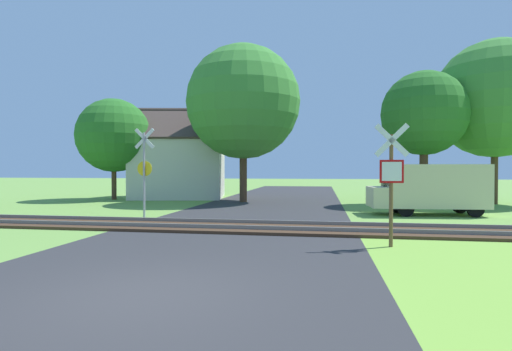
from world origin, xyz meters
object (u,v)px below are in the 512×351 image
(stop_sign_near, at_px, (391,177))
(tree_left, at_px, (114,136))
(house, at_px, (180,166))
(mail_truck, at_px, (430,187))
(tree_right, at_px, (424,114))
(tree_center, at_px, (243,102))
(tree_far, at_px, (495,99))
(crossing_sign_far, at_px, (144,167))

(stop_sign_near, relative_size, tree_left, 0.48)
(house, height_order, mail_truck, house)
(stop_sign_near, relative_size, house, 0.44)
(house, relative_size, mail_truck, 1.44)
(tree_right, distance_m, mail_truck, 6.28)
(stop_sign_near, height_order, house, house)
(tree_center, relative_size, mail_truck, 1.93)
(tree_far, bearing_deg, tree_center, -176.75)
(mail_truck, bearing_deg, tree_right, -14.87)
(tree_right, bearing_deg, tree_far, 20.47)
(house, xyz_separation_m, mail_truck, (14.73, -8.41, -1.01))
(tree_center, xyz_separation_m, tree_right, (10.45, -0.76, -1.05))
(house, relative_size, tree_center, 0.75)
(tree_center, distance_m, mail_truck, 12.14)
(tree_left, bearing_deg, house, 32.16)
(tree_left, bearing_deg, mail_truck, -18.13)
(house, bearing_deg, mail_truck, -40.11)
(tree_left, height_order, tree_right, tree_right)
(crossing_sign_far, height_order, tree_center, tree_center)
(tree_center, bearing_deg, tree_right, -4.16)
(tree_center, relative_size, tree_right, 1.29)
(tree_right, bearing_deg, tree_left, 176.42)
(tree_far, xyz_separation_m, mail_truck, (-5.17, -6.44, -4.88))
(house, bearing_deg, tree_far, -16.04)
(house, xyz_separation_m, tree_center, (5.16, -2.81, 3.94))
(crossing_sign_far, height_order, house, house)
(tree_center, relative_size, tree_left, 1.44)
(house, distance_m, tree_far, 20.36)
(tree_right, bearing_deg, tree_center, 175.84)
(tree_right, bearing_deg, stop_sign_near, -106.74)
(tree_left, xyz_separation_m, tree_far, (23.65, 0.38, 1.83))
(crossing_sign_far, bearing_deg, tree_far, 27.23)
(stop_sign_near, bearing_deg, tree_left, -41.92)
(stop_sign_near, xyz_separation_m, tree_far, (8.12, 14.37, 4.29))
(tree_left, bearing_deg, tree_right, -3.58)
(tree_center, bearing_deg, stop_sign_near, -63.97)
(house, bearing_deg, tree_left, -158.22)
(tree_left, bearing_deg, tree_far, 0.93)
(tree_left, relative_size, tree_right, 0.90)
(tree_right, xyz_separation_m, tree_far, (4.28, 1.60, 0.98))
(crossing_sign_far, height_order, mail_truck, crossing_sign_far)
(tree_center, height_order, mail_truck, tree_center)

